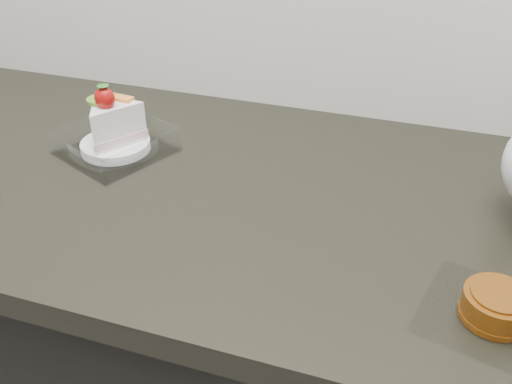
{
  "coord_description": "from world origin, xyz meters",
  "views": [
    {
      "loc": [
        0.22,
        0.99,
        1.37
      ],
      "look_at": [
        0.01,
        1.62,
        0.94
      ],
      "focal_mm": 40.0,
      "sensor_mm": 36.0,
      "label": 1
    }
  ],
  "objects": [
    {
      "name": "counter",
      "position": [
        0.0,
        1.69,
        0.45
      ],
      "size": [
        2.04,
        0.64,
        0.9
      ],
      "color": "black",
      "rests_on": "ground"
    },
    {
      "name": "cake_tray",
      "position": [
        -0.28,
        1.72,
        0.93
      ],
      "size": [
        0.21,
        0.21,
        0.13
      ],
      "rotation": [
        0.0,
        0.0,
        -0.41
      ],
      "color": "white",
      "rests_on": "counter"
    },
    {
      "name": "mooncake_wrap",
      "position": [
        0.33,
        1.51,
        0.91
      ],
      "size": [
        0.18,
        0.18,
        0.04
      ],
      "rotation": [
        0.0,
        0.0,
        -0.07
      ],
      "color": "white",
      "rests_on": "counter"
    }
  ]
}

